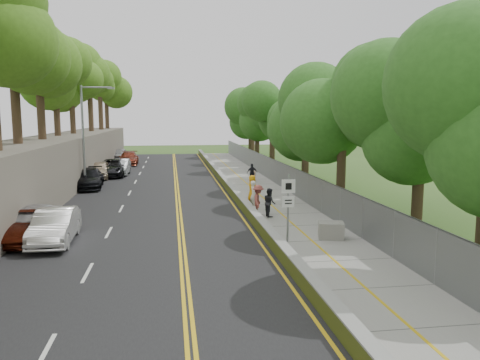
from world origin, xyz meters
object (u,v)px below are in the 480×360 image
Objects in this scene: car_0 at (31,222)px; car_2 at (29,225)px; construction_barrel at (253,176)px; streetlight at (86,130)px; concrete_block at (331,230)px; signpost at (288,200)px; car_1 at (55,226)px; painter_0 at (252,188)px; person_far at (252,173)px.

car_0 is 0.34m from car_2.
car_0 reaches higher than construction_barrel.
construction_barrel is at bearing 57.44° from car_2.
streetlight reaches higher than concrete_block.
car_2 reaches higher than construction_barrel.
streetlight is 20.72m from signpost.
car_1 is (-12.52, 1.12, 0.37)m from concrete_block.
car_2 is (-13.60, -18.14, 0.29)m from construction_barrel.
car_2 is (-1.28, 0.68, -0.05)m from car_1.
signpost is 2.66m from concrete_block.
streetlight is 1.73× the size of car_1.
car_1 is 2.67× the size of painter_0.
signpost is at bearing -9.81° from car_1.
car_2 is at bearing 111.89° from painter_0.
concrete_block is 19.09m from person_far.
car_2 is (-13.80, 1.80, 0.32)m from concrete_block.
streetlight is at bearing 94.48° from car_0.
construction_barrel is at bearing -106.33° from person_far.
car_0 is 0.89× the size of car_2.
car_1 reaches higher than construction_barrel.
person_far reaches higher than construction_barrel.
signpost reaches higher than car_0.
car_1 is at bearing -23.51° from car_2.
construction_barrel is 0.16× the size of car_2.
car_2 is 14.44m from painter_0.
painter_0 reaches higher than concrete_block.
construction_barrel reaches higher than concrete_block.
construction_barrel is 0.18× the size of car_0.
car_1 is (-10.37, 1.44, -1.16)m from signpost.
signpost is at bearing 165.90° from painter_0.
person_far reaches higher than concrete_block.
painter_0 is (0.17, 10.40, -1.05)m from signpost.
person_far is (13.26, 2.39, -3.80)m from streetlight.
car_0 is at bearing -127.36° from construction_barrel.
streetlight is 4.62× the size of painter_0.
signpost is at bearing -55.92° from streetlight.
signpost is 2.70× the size of concrete_block.
construction_barrel is (13.46, 3.24, -4.18)m from streetlight.
person_far is (-0.20, -0.86, 0.38)m from construction_barrel.
painter_0 is at bearing 38.97° from car_0.
signpost reaches higher than person_far.
concrete_block is 13.97m from car_0.
painter_0 is (11.82, 8.29, 0.17)m from car_2.
construction_barrel is 0.48× the size of painter_0.
streetlight is at bearing 129.29° from concrete_block.
streetlight is 6.96× the size of concrete_block.
painter_0 is (-1.78, -9.85, 0.45)m from construction_barrel.
concrete_block is 0.25× the size of car_0.
car_0 is at bearing 48.51° from person_far.
signpost is 1.79× the size of painter_0.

